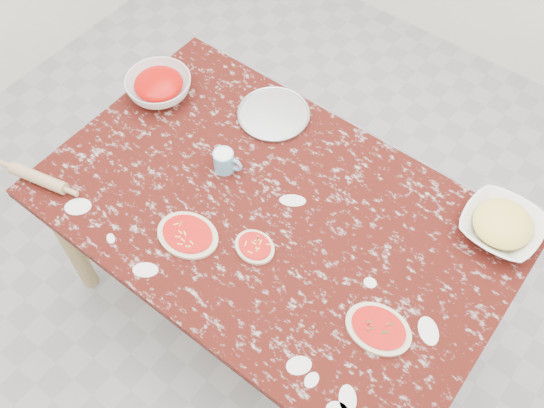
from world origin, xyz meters
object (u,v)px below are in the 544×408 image
(sauce_bowl, at_px, (159,87))
(rolling_pin, at_px, (38,178))
(cheese_bowl, at_px, (501,227))
(pizza_tray, at_px, (274,114))
(flour_mug, at_px, (225,161))
(worktable, at_px, (272,225))

(sauce_bowl, height_order, rolling_pin, sauce_bowl)
(cheese_bowl, xyz_separation_m, rolling_pin, (-1.38, -0.80, -0.01))
(pizza_tray, bearing_deg, flour_mug, -86.80)
(cheese_bowl, bearing_deg, rolling_pin, -149.84)
(worktable, relative_size, pizza_tray, 5.87)
(flour_mug, bearing_deg, sauce_bowl, 164.02)
(sauce_bowl, bearing_deg, worktable, -14.00)
(worktable, xyz_separation_m, cheese_bowl, (0.65, 0.40, 0.12))
(pizza_tray, relative_size, sauce_bowl, 1.07)
(worktable, distance_m, sauce_bowl, 0.72)
(flour_mug, bearing_deg, pizza_tray, 93.20)
(worktable, height_order, pizza_tray, pizza_tray)
(pizza_tray, xyz_separation_m, rolling_pin, (-0.47, -0.75, 0.02))
(worktable, bearing_deg, flour_mug, 169.62)
(pizza_tray, height_order, sauce_bowl, sauce_bowl)
(pizza_tray, bearing_deg, cheese_bowl, 3.02)
(worktable, bearing_deg, pizza_tray, 126.77)
(worktable, xyz_separation_m, rolling_pin, (-0.73, -0.40, 0.11))
(pizza_tray, bearing_deg, worktable, -53.23)
(cheese_bowl, relative_size, flour_mug, 2.40)
(pizza_tray, bearing_deg, sauce_bowl, -156.62)
(sauce_bowl, distance_m, flour_mug, 0.46)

